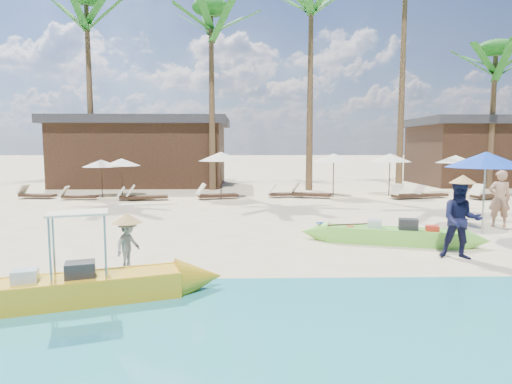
{
  "coord_description": "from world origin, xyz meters",
  "views": [
    {
      "loc": [
        -1.45,
        -10.21,
        2.43
      ],
      "look_at": [
        -1.16,
        2.0,
        1.15
      ],
      "focal_mm": 30.0,
      "sensor_mm": 36.0,
      "label": 1
    }
  ],
  "objects_px": {
    "blue_umbrella": "(486,160)",
    "yellow_canoe": "(66,290)",
    "tourist": "(500,199)",
    "green_canoe": "(391,235)"
  },
  "relations": [
    {
      "from": "blue_umbrella",
      "to": "yellow_canoe",
      "type": "bearing_deg",
      "value": -151.11
    },
    {
      "from": "yellow_canoe",
      "to": "tourist",
      "type": "xyz_separation_m",
      "value": [
        10.54,
        6.25,
        0.64
      ]
    },
    {
      "from": "tourist",
      "to": "blue_umbrella",
      "type": "distance_m",
      "value": 1.93
    },
    {
      "from": "yellow_canoe",
      "to": "tourist",
      "type": "distance_m",
      "value": 12.27
    },
    {
      "from": "green_canoe",
      "to": "yellow_canoe",
      "type": "xyz_separation_m",
      "value": [
        -6.47,
        -4.06,
        0.02
      ]
    },
    {
      "from": "green_canoe",
      "to": "blue_umbrella",
      "type": "relative_size",
      "value": 2.16
    },
    {
      "from": "tourist",
      "to": "blue_umbrella",
      "type": "height_order",
      "value": "blue_umbrella"
    },
    {
      "from": "yellow_canoe",
      "to": "blue_umbrella",
      "type": "height_order",
      "value": "blue_umbrella"
    },
    {
      "from": "tourist",
      "to": "blue_umbrella",
      "type": "bearing_deg",
      "value": 56.15
    },
    {
      "from": "tourist",
      "to": "yellow_canoe",
      "type": "bearing_deg",
      "value": 43.05
    }
  ]
}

